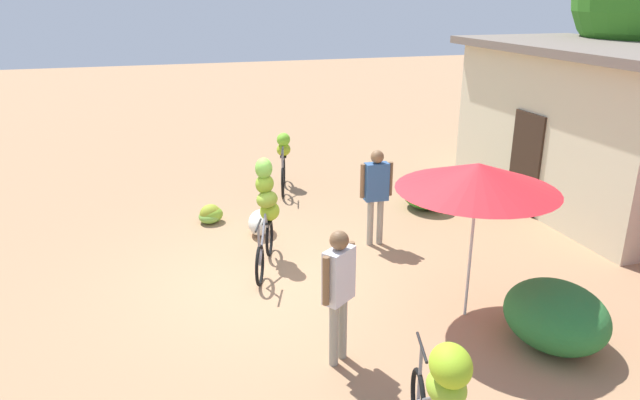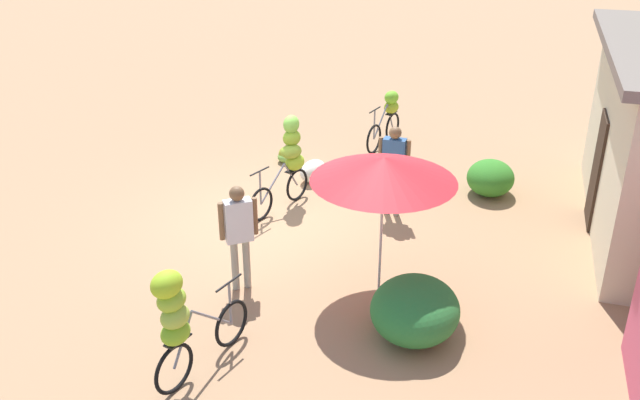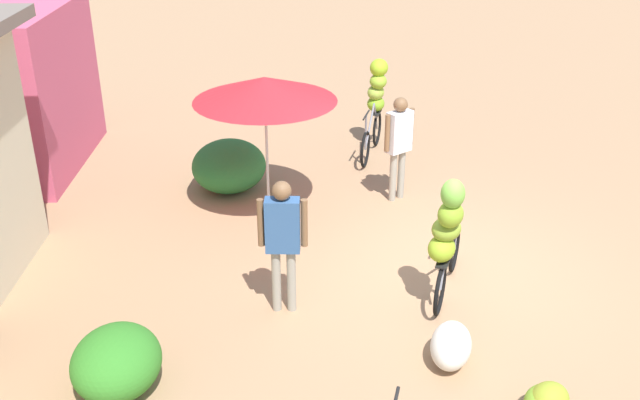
{
  "view_description": "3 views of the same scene",
  "coord_description": "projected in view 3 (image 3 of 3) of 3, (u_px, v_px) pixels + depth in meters",
  "views": [
    {
      "loc": [
        7.92,
        -1.63,
        4.17
      ],
      "look_at": [
        -0.04,
        0.77,
        1.21
      ],
      "focal_mm": 32.63,
      "sensor_mm": 36.0,
      "label": 1
    },
    {
      "loc": [
        10.51,
        3.93,
        5.74
      ],
      "look_at": [
        0.75,
        1.08,
        0.87
      ],
      "focal_mm": 38.79,
      "sensor_mm": 36.0,
      "label": 2
    },
    {
      "loc": [
        -8.14,
        1.7,
        5.02
      ],
      "look_at": [
        0.4,
        1.55,
        0.9
      ],
      "focal_mm": 40.58,
      "sensor_mm": 36.0,
      "label": 3
    }
  ],
  "objects": [
    {
      "name": "hedge_bush_front_left",
      "position": [
        117.0,
        362.0,
        7.34
      ],
      "size": [
        1.04,
        0.91,
        0.68
      ],
      "primitive_type": "ellipsoid",
      "color": "#337D25",
      "rests_on": "ground"
    },
    {
      "name": "hedge_bush_front_right",
      "position": [
        229.0,
        166.0,
        11.77
      ],
      "size": [
        1.36,
        1.2,
        0.81
      ],
      "primitive_type": "ellipsoid",
      "color": "#297132",
      "rests_on": "ground"
    },
    {
      "name": "person_bystander",
      "position": [
        283.0,
        233.0,
        8.33
      ],
      "size": [
        0.22,
        0.58,
        1.7
      ],
      "color": "gray",
      "rests_on": "ground"
    },
    {
      "name": "bicycle_center_loaded",
      "position": [
        376.0,
        98.0,
        13.15
      ],
      "size": [
        1.69,
        0.62,
        1.66
      ],
      "color": "black",
      "rests_on": "ground"
    },
    {
      "name": "ground_plane",
      "position": [
        437.0,
        273.0,
        9.54
      ],
      "size": [
        60.0,
        60.0,
        0.0
      ],
      "primitive_type": "plane",
      "color": "#A37B57"
    },
    {
      "name": "market_umbrella",
      "position": [
        265.0,
        89.0,
        10.24
      ],
      "size": [
        2.08,
        2.08,
        2.16
      ],
      "color": "beige",
      "rests_on": "ground"
    },
    {
      "name": "person_vendor",
      "position": [
        399.0,
        138.0,
        11.14
      ],
      "size": [
        0.4,
        0.48,
        1.69
      ],
      "color": "gray",
      "rests_on": "ground"
    },
    {
      "name": "bicycle_near_pile",
      "position": [
        448.0,
        234.0,
        8.49
      ],
      "size": [
        1.6,
        0.72,
        1.72
      ],
      "color": "black",
      "rests_on": "ground"
    },
    {
      "name": "produce_sack",
      "position": [
        451.0,
        345.0,
        7.78
      ],
      "size": [
        0.79,
        0.62,
        0.44
      ],
      "primitive_type": "ellipsoid",
      "rotation": [
        0.0,
        0.0,
        2.86
      ],
      "color": "silver",
      "rests_on": "ground"
    }
  ]
}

